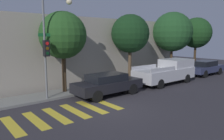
{
  "coord_description": "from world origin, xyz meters",
  "views": [
    {
      "loc": [
        -6.85,
        -8.52,
        3.64
      ],
      "look_at": [
        1.79,
        2.1,
        1.6
      ],
      "focal_mm": 35.0,
      "sensor_mm": 36.0,
      "label": 1
    }
  ],
  "objects_px": {
    "traffic_light_pole": "(51,36)",
    "tree_behind_truck": "(196,33)",
    "sedan_near_corner": "(108,84)",
    "pickup_truck": "(167,71)",
    "tree_far_end": "(172,32)",
    "sedan_middle": "(205,67)",
    "tree_midblock": "(130,34)",
    "tree_near_corner": "(63,35)"
  },
  "relations": [
    {
      "from": "pickup_truck",
      "to": "sedan_near_corner",
      "type": "bearing_deg",
      "value": 180.0
    },
    {
      "from": "tree_midblock",
      "to": "tree_behind_truck",
      "type": "bearing_deg",
      "value": 0.0
    },
    {
      "from": "sedan_near_corner",
      "to": "pickup_truck",
      "type": "relative_size",
      "value": 0.83
    },
    {
      "from": "traffic_light_pole",
      "to": "tree_midblock",
      "type": "distance_m",
      "value": 7.16
    },
    {
      "from": "tree_near_corner",
      "to": "tree_far_end",
      "type": "height_order",
      "value": "tree_far_end"
    },
    {
      "from": "sedan_near_corner",
      "to": "pickup_truck",
      "type": "xyz_separation_m",
      "value": [
        6.07,
        0.0,
        0.19
      ]
    },
    {
      "from": "sedan_middle",
      "to": "traffic_light_pole",
      "type": "bearing_deg",
      "value": 175.18
    },
    {
      "from": "sedan_near_corner",
      "to": "pickup_truck",
      "type": "height_order",
      "value": "pickup_truck"
    },
    {
      "from": "sedan_near_corner",
      "to": "pickup_truck",
      "type": "distance_m",
      "value": 6.07
    },
    {
      "from": "tree_midblock",
      "to": "tree_far_end",
      "type": "relative_size",
      "value": 0.9
    },
    {
      "from": "traffic_light_pole",
      "to": "tree_far_end",
      "type": "relative_size",
      "value": 0.99
    },
    {
      "from": "tree_behind_truck",
      "to": "pickup_truck",
      "type": "bearing_deg",
      "value": -164.31
    },
    {
      "from": "traffic_light_pole",
      "to": "sedan_middle",
      "type": "distance_m",
      "value": 15.44
    },
    {
      "from": "tree_near_corner",
      "to": "tree_behind_truck",
      "type": "relative_size",
      "value": 0.92
    },
    {
      "from": "pickup_truck",
      "to": "tree_midblock",
      "type": "xyz_separation_m",
      "value": [
        -2.04,
        2.2,
        2.99
      ]
    },
    {
      "from": "traffic_light_pole",
      "to": "tree_behind_truck",
      "type": "relative_size",
      "value": 1.04
    },
    {
      "from": "sedan_near_corner",
      "to": "tree_near_corner",
      "type": "distance_m",
      "value": 4.18
    },
    {
      "from": "traffic_light_pole",
      "to": "tree_near_corner",
      "type": "xyz_separation_m",
      "value": [
        1.2,
        0.93,
        0.05
      ]
    },
    {
      "from": "traffic_light_pole",
      "to": "sedan_middle",
      "type": "bearing_deg",
      "value": -4.82
    },
    {
      "from": "sedan_middle",
      "to": "sedan_near_corner",
      "type": "bearing_deg",
      "value": 180.0
    },
    {
      "from": "pickup_truck",
      "to": "tree_behind_truck",
      "type": "relative_size",
      "value": 0.95
    },
    {
      "from": "traffic_light_pole",
      "to": "tree_far_end",
      "type": "xyz_separation_m",
      "value": [
        12.7,
        0.93,
        0.45
      ]
    },
    {
      "from": "pickup_truck",
      "to": "tree_behind_truck",
      "type": "height_order",
      "value": "tree_behind_truck"
    },
    {
      "from": "sedan_near_corner",
      "to": "tree_midblock",
      "type": "bearing_deg",
      "value": 28.67
    },
    {
      "from": "sedan_middle",
      "to": "pickup_truck",
      "type": "bearing_deg",
      "value": 180.0
    },
    {
      "from": "sedan_near_corner",
      "to": "tree_behind_truck",
      "type": "xyz_separation_m",
      "value": [
        13.9,
        2.2,
        3.38
      ]
    },
    {
      "from": "sedan_near_corner",
      "to": "tree_behind_truck",
      "type": "distance_m",
      "value": 14.47
    },
    {
      "from": "tree_near_corner",
      "to": "tree_midblock",
      "type": "height_order",
      "value": "tree_midblock"
    },
    {
      "from": "sedan_near_corner",
      "to": "sedan_middle",
      "type": "xyz_separation_m",
      "value": [
        12.03,
        -0.0,
        0.0
      ]
    },
    {
      "from": "sedan_middle",
      "to": "tree_midblock",
      "type": "xyz_separation_m",
      "value": [
        -8.0,
        2.2,
        3.17
      ]
    },
    {
      "from": "sedan_near_corner",
      "to": "tree_midblock",
      "type": "relative_size",
      "value": 0.82
    },
    {
      "from": "pickup_truck",
      "to": "tree_far_end",
      "type": "height_order",
      "value": "tree_far_end"
    },
    {
      "from": "traffic_light_pole",
      "to": "tree_midblock",
      "type": "relative_size",
      "value": 1.09
    },
    {
      "from": "tree_far_end",
      "to": "tree_near_corner",
      "type": "bearing_deg",
      "value": 180.0
    },
    {
      "from": "sedan_near_corner",
      "to": "tree_behind_truck",
      "type": "relative_size",
      "value": 0.78
    },
    {
      "from": "sedan_middle",
      "to": "tree_behind_truck",
      "type": "bearing_deg",
      "value": 49.58
    },
    {
      "from": "sedan_near_corner",
      "to": "sedan_middle",
      "type": "distance_m",
      "value": 12.03
    },
    {
      "from": "tree_midblock",
      "to": "tree_behind_truck",
      "type": "height_order",
      "value": "tree_behind_truck"
    },
    {
      "from": "sedan_middle",
      "to": "tree_far_end",
      "type": "xyz_separation_m",
      "value": [
        -2.39,
        2.2,
        3.42
      ]
    },
    {
      "from": "pickup_truck",
      "to": "tree_near_corner",
      "type": "xyz_separation_m",
      "value": [
        -7.94,
        2.2,
        2.83
      ]
    },
    {
      "from": "traffic_light_pole",
      "to": "sedan_near_corner",
      "type": "xyz_separation_m",
      "value": [
        3.07,
        -1.27,
        -2.97
      ]
    },
    {
      "from": "sedan_near_corner",
      "to": "tree_far_end",
      "type": "relative_size",
      "value": 0.75
    }
  ]
}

